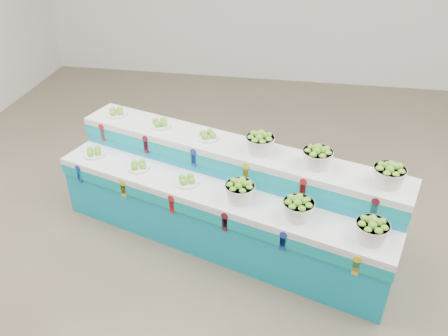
{
  "coord_description": "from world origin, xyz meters",
  "views": [
    {
      "loc": [
        -0.11,
        -3.53,
        3.36
      ],
      "look_at": [
        -0.78,
        0.33,
        0.87
      ],
      "focal_mm": 37.08,
      "sensor_mm": 36.0,
      "label": 1
    }
  ],
  "objects_px": {
    "basket_lower_left": "(240,191)",
    "display_stand": "(224,197)",
    "basket_upper_right": "(389,174)",
    "plate_upper_mid": "(160,123)"
  },
  "relations": [
    {
      "from": "display_stand",
      "to": "basket_upper_right",
      "type": "height_order",
      "value": "basket_upper_right"
    },
    {
      "from": "display_stand",
      "to": "plate_upper_mid",
      "type": "distance_m",
      "value": 1.09
    },
    {
      "from": "basket_lower_left",
      "to": "basket_upper_right",
      "type": "relative_size",
      "value": 1.0
    },
    {
      "from": "display_stand",
      "to": "basket_upper_right",
      "type": "distance_m",
      "value": 1.66
    },
    {
      "from": "plate_upper_mid",
      "to": "basket_lower_left",
      "type": "bearing_deg",
      "value": -38.23
    },
    {
      "from": "basket_lower_left",
      "to": "display_stand",
      "type": "bearing_deg",
      "value": 124.26
    },
    {
      "from": "display_stand",
      "to": "basket_lower_left",
      "type": "xyz_separation_m",
      "value": [
        0.2,
        -0.3,
        0.32
      ]
    },
    {
      "from": "basket_lower_left",
      "to": "plate_upper_mid",
      "type": "bearing_deg",
      "value": 141.77
    },
    {
      "from": "display_stand",
      "to": "basket_lower_left",
      "type": "height_order",
      "value": "display_stand"
    },
    {
      "from": "plate_upper_mid",
      "to": "basket_upper_right",
      "type": "height_order",
      "value": "basket_upper_right"
    }
  ]
}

